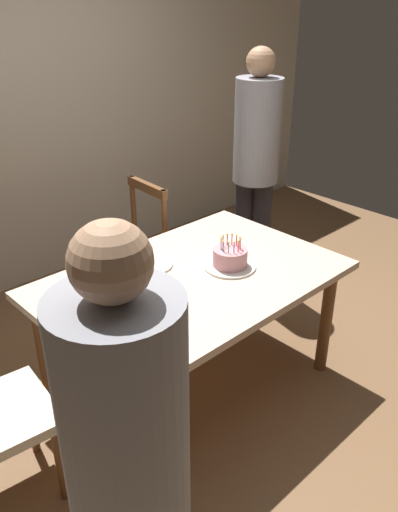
{
  "coord_description": "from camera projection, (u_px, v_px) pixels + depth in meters",
  "views": [
    {
      "loc": [
        -1.59,
        -1.72,
        2.05
      ],
      "look_at": [
        0.05,
        0.0,
        0.83
      ],
      "focal_mm": 36.36,
      "sensor_mm": 36.0,
      "label": 1
    }
  ],
  "objects": [
    {
      "name": "ground",
      "position": [
        193.0,
        386.0,
        3.02
      ],
      "size": [
        6.4,
        6.4,
        0.0
      ],
      "primitive_type": "plane",
      "color": "brown"
    },
    {
      "name": "fork_near_celebrant",
      "position": [
        128.0,
        342.0,
        2.18
      ],
      "size": [
        0.18,
        0.05,
        0.01
      ],
      "primitive_type": "cube",
      "rotation": [
        0.0,
        0.0,
        0.16
      ],
      "color": "silver",
      "rests_on": "dining_table"
    },
    {
      "name": "back_wall",
      "position": [
        12.0,
        112.0,
        3.62
      ],
      "size": [
        6.4,
        0.1,
        2.6
      ],
      "primitive_type": "cube",
      "color": "beige",
      "rests_on": "ground"
    },
    {
      "name": "plate_near_celebrant",
      "position": [
        157.0,
        326.0,
        2.27
      ],
      "size": [
        0.22,
        0.22,
        0.01
      ],
      "primitive_type": "cylinder",
      "color": "white",
      "rests_on": "dining_table"
    },
    {
      "name": "plate_far_side",
      "position": [
        152.0,
        265.0,
        2.79
      ],
      "size": [
        0.22,
        0.22,
        0.01
      ],
      "primitive_type": "cylinder",
      "color": "white",
      "rests_on": "dining_table"
    },
    {
      "name": "birthday_cake",
      "position": [
        230.0,
        259.0,
        2.76
      ],
      "size": [
        0.28,
        0.28,
        0.18
      ],
      "color": "silver",
      "rests_on": "dining_table"
    },
    {
      "name": "fork_far_side",
      "position": [
        129.0,
        276.0,
        2.69
      ],
      "size": [
        0.18,
        0.05,
        0.01
      ],
      "primitive_type": "cube",
      "rotation": [
        0.0,
        0.0,
        0.2
      ],
      "color": "silver",
      "rests_on": "dining_table"
    },
    {
      "name": "person_celebrant",
      "position": [
        129.0,
        472.0,
        1.35
      ],
      "size": [
        0.32,
        0.32,
        1.65
      ],
      "color": "#262328",
      "rests_on": "ground"
    },
    {
      "name": "person_guest",
      "position": [
        256.0,
        160.0,
        3.64
      ],
      "size": [
        0.32,
        0.32,
        1.75
      ],
      "color": "#262328",
      "rests_on": "ground"
    },
    {
      "name": "chair_spindle_back",
      "position": [
        130.0,
        258.0,
        3.47
      ],
      "size": [
        0.47,
        0.47,
        0.95
      ],
      "color": "brown",
      "rests_on": "ground"
    },
    {
      "name": "dining_table",
      "position": [
        192.0,
        290.0,
        2.73
      ],
      "size": [
        1.55,
        1.03,
        0.73
      ],
      "color": "beige",
      "rests_on": "ground"
    }
  ]
}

